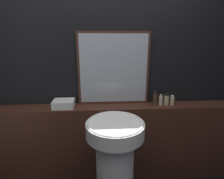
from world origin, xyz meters
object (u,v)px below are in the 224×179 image
mirror (114,69)px  body_wash_bottle (172,100)px  pedestal_sink (115,165)px  towel_stack (64,104)px  lotion_bottle (166,100)px  shampoo_bottle (155,99)px  conditioner_bottle (161,100)px

mirror → body_wash_bottle: 0.73m
mirror → body_wash_bottle: mirror is taller
pedestal_sink → body_wash_bottle: body_wash_bottle is taller
towel_stack → body_wash_bottle: size_ratio=2.01×
pedestal_sink → towel_stack: towel_stack is taller
towel_stack → lotion_bottle: bearing=0.0°
pedestal_sink → lotion_bottle: 0.88m
pedestal_sink → shampoo_bottle: 0.81m
conditioner_bottle → lotion_bottle: lotion_bottle is taller
conditioner_bottle → body_wash_bottle: 0.13m
shampoo_bottle → conditioner_bottle: size_ratio=1.33×
lotion_bottle → body_wash_bottle: (0.07, -0.00, -0.01)m
towel_stack → conditioner_bottle: size_ratio=1.81×
pedestal_sink → shampoo_bottle: (0.48, 0.50, 0.43)m
lotion_bottle → body_wash_bottle: 0.07m
towel_stack → lotion_bottle: size_ratio=1.68×
pedestal_sink → lotion_bottle: (0.60, 0.50, 0.41)m
conditioner_bottle → shampoo_bottle: bearing=180.0°
pedestal_sink → mirror: bearing=87.0°
mirror → lotion_bottle: bearing=-9.2°
pedestal_sink → conditioner_bottle: conditioner_bottle is taller
towel_stack → mirror: bearing=9.8°
mirror → shampoo_bottle: mirror is taller
towel_stack → shampoo_bottle: size_ratio=1.36×
conditioner_bottle → body_wash_bottle: (0.13, 0.00, -0.01)m
mirror → lotion_bottle: mirror is taller
mirror → shampoo_bottle: size_ratio=4.85×
pedestal_sink → body_wash_bottle: size_ratio=8.73×
conditioner_bottle → lotion_bottle: 0.06m
mirror → shampoo_bottle: bearing=-11.7°
pedestal_sink → towel_stack: 0.81m
mirror → conditioner_bottle: (0.51, -0.09, -0.33)m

